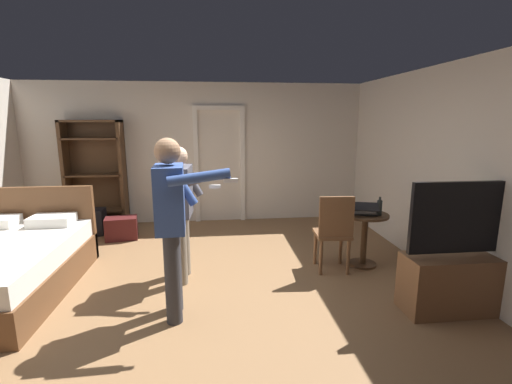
{
  "coord_description": "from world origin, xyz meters",
  "views": [
    {
      "loc": [
        0.34,
        -3.61,
        1.89
      ],
      "look_at": [
        0.79,
        0.33,
        1.08
      ],
      "focal_mm": 24.98,
      "sensor_mm": 36.0,
      "label": 1
    }
  ],
  "objects_px": {
    "bottle_on_table": "(379,207)",
    "wooden_chair": "(334,230)",
    "suitcase_dark": "(90,222)",
    "suitcase_small": "(121,228)",
    "person_blue_shirt": "(172,217)",
    "laptop": "(364,211)",
    "bookshelf": "(95,170)",
    "side_table": "(365,231)",
    "person_striped_shirt": "(181,204)",
    "tv_flatscreen": "(461,273)"
  },
  "relations": [
    {
      "from": "person_blue_shirt",
      "to": "suitcase_small",
      "type": "xyz_separation_m",
      "value": [
        -1.11,
        2.41,
        -0.82
      ]
    },
    {
      "from": "side_table",
      "to": "person_blue_shirt",
      "type": "xyz_separation_m",
      "value": [
        -2.32,
        -0.98,
        0.54
      ]
    },
    {
      "from": "tv_flatscreen",
      "to": "wooden_chair",
      "type": "distance_m",
      "value": 1.43
    },
    {
      "from": "person_striped_shirt",
      "to": "laptop",
      "type": "bearing_deg",
      "value": 2.65
    },
    {
      "from": "wooden_chair",
      "to": "person_striped_shirt",
      "type": "height_order",
      "value": "person_striped_shirt"
    },
    {
      "from": "side_table",
      "to": "wooden_chair",
      "type": "xyz_separation_m",
      "value": [
        -0.47,
        -0.15,
        0.08
      ]
    },
    {
      "from": "tv_flatscreen",
      "to": "person_blue_shirt",
      "type": "bearing_deg",
      "value": 175.55
    },
    {
      "from": "bottle_on_table",
      "to": "wooden_chair",
      "type": "xyz_separation_m",
      "value": [
        -0.61,
        -0.07,
        -0.25
      ]
    },
    {
      "from": "tv_flatscreen",
      "to": "suitcase_small",
      "type": "distance_m",
      "value": 4.73
    },
    {
      "from": "suitcase_dark",
      "to": "person_blue_shirt",
      "type": "bearing_deg",
      "value": -59.04
    },
    {
      "from": "person_blue_shirt",
      "to": "suitcase_small",
      "type": "bearing_deg",
      "value": 114.74
    },
    {
      "from": "bookshelf",
      "to": "person_blue_shirt",
      "type": "height_order",
      "value": "bookshelf"
    },
    {
      "from": "bookshelf",
      "to": "bottle_on_table",
      "type": "distance_m",
      "value": 4.73
    },
    {
      "from": "wooden_chair",
      "to": "suitcase_dark",
      "type": "relative_size",
      "value": 2.13
    },
    {
      "from": "side_table",
      "to": "person_blue_shirt",
      "type": "relative_size",
      "value": 0.4
    },
    {
      "from": "bottle_on_table",
      "to": "person_striped_shirt",
      "type": "height_order",
      "value": "person_striped_shirt"
    },
    {
      "from": "laptop",
      "to": "suitcase_dark",
      "type": "xyz_separation_m",
      "value": [
        -3.96,
        1.78,
        -0.54
      ]
    },
    {
      "from": "bookshelf",
      "to": "person_striped_shirt",
      "type": "bearing_deg",
      "value": -54.39
    },
    {
      "from": "side_table",
      "to": "bottle_on_table",
      "type": "xyz_separation_m",
      "value": [
        0.14,
        -0.08,
        0.33
      ]
    },
    {
      "from": "laptop",
      "to": "wooden_chair",
      "type": "xyz_separation_m",
      "value": [
        -0.42,
        -0.11,
        -0.21
      ]
    },
    {
      "from": "bookshelf",
      "to": "tv_flatscreen",
      "type": "xyz_separation_m",
      "value": [
        4.49,
        -3.4,
        -0.63
      ]
    },
    {
      "from": "bottle_on_table",
      "to": "person_striped_shirt",
      "type": "xyz_separation_m",
      "value": [
        -2.45,
        -0.07,
        0.12
      ]
    },
    {
      "from": "wooden_chair",
      "to": "suitcase_dark",
      "type": "xyz_separation_m",
      "value": [
        -3.54,
        1.89,
        -0.33
      ]
    },
    {
      "from": "bookshelf",
      "to": "person_blue_shirt",
      "type": "distance_m",
      "value": 3.59
    },
    {
      "from": "wooden_chair",
      "to": "person_blue_shirt",
      "type": "relative_size",
      "value": 0.57
    },
    {
      "from": "suitcase_small",
      "to": "person_blue_shirt",
      "type": "bearing_deg",
      "value": -74.43
    },
    {
      "from": "bookshelf",
      "to": "person_blue_shirt",
      "type": "relative_size",
      "value": 1.09
    },
    {
      "from": "bottle_on_table",
      "to": "laptop",
      "type": "bearing_deg",
      "value": 168.06
    },
    {
      "from": "bookshelf",
      "to": "person_striped_shirt",
      "type": "xyz_separation_m",
      "value": [
        1.68,
        -2.35,
        -0.1
      ]
    },
    {
      "from": "side_table",
      "to": "suitcase_small",
      "type": "height_order",
      "value": "side_table"
    },
    {
      "from": "wooden_chair",
      "to": "suitcase_dark",
      "type": "bearing_deg",
      "value": 151.85
    },
    {
      "from": "suitcase_small",
      "to": "bottle_on_table",
      "type": "bearing_deg",
      "value": -32.16
    },
    {
      "from": "side_table",
      "to": "suitcase_small",
      "type": "relative_size",
      "value": 1.45
    },
    {
      "from": "tv_flatscreen",
      "to": "person_striped_shirt",
      "type": "distance_m",
      "value": 3.04
    },
    {
      "from": "side_table",
      "to": "laptop",
      "type": "xyz_separation_m",
      "value": [
        -0.04,
        -0.04,
        0.29
      ]
    },
    {
      "from": "laptop",
      "to": "person_blue_shirt",
      "type": "bearing_deg",
      "value": -157.61
    },
    {
      "from": "person_striped_shirt",
      "to": "suitcase_dark",
      "type": "height_order",
      "value": "person_striped_shirt"
    },
    {
      "from": "wooden_chair",
      "to": "person_striped_shirt",
      "type": "xyz_separation_m",
      "value": [
        -1.85,
        0.0,
        0.38
      ]
    },
    {
      "from": "bottle_on_table",
      "to": "person_blue_shirt",
      "type": "height_order",
      "value": "person_blue_shirt"
    },
    {
      "from": "bookshelf",
      "to": "suitcase_small",
      "type": "distance_m",
      "value": 1.27
    },
    {
      "from": "tv_flatscreen",
      "to": "side_table",
      "type": "bearing_deg",
      "value": 112.38
    },
    {
      "from": "wooden_chair",
      "to": "suitcase_small",
      "type": "xyz_separation_m",
      "value": [
        -2.96,
        1.58,
        -0.37
      ]
    },
    {
      "from": "wooden_chair",
      "to": "person_blue_shirt",
      "type": "height_order",
      "value": "person_blue_shirt"
    },
    {
      "from": "bottle_on_table",
      "to": "wooden_chair",
      "type": "height_order",
      "value": "wooden_chair"
    },
    {
      "from": "bottle_on_table",
      "to": "suitcase_small",
      "type": "bearing_deg",
      "value": 157.01
    },
    {
      "from": "side_table",
      "to": "suitcase_dark",
      "type": "distance_m",
      "value": 4.37
    },
    {
      "from": "wooden_chair",
      "to": "suitcase_dark",
      "type": "distance_m",
      "value": 4.02
    },
    {
      "from": "tv_flatscreen",
      "to": "person_blue_shirt",
      "type": "relative_size",
      "value": 0.77
    },
    {
      "from": "bottle_on_table",
      "to": "person_blue_shirt",
      "type": "distance_m",
      "value": 2.62
    },
    {
      "from": "bookshelf",
      "to": "wooden_chair",
      "type": "distance_m",
      "value": 4.27
    }
  ]
}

